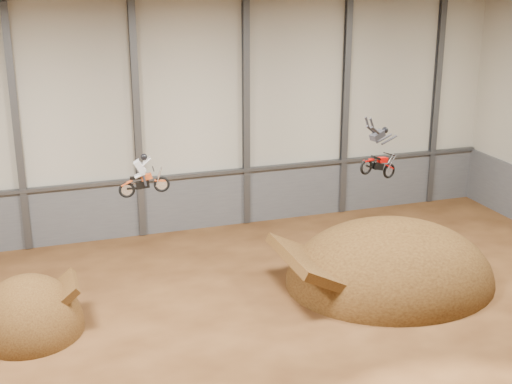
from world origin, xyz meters
The scene contains 14 objects.
floor centered at (0.00, 0.00, 0.00)m, with size 40.00×40.00×0.00m, color #462712.
back_wall centered at (0.00, 15.00, 7.00)m, with size 40.00×0.10×14.00m, color beige.
ceiling centered at (0.00, 0.00, 14.00)m, with size 40.00×40.00×0.00m, color black.
lower_band_back centered at (0.00, 14.90, 1.75)m, with size 39.80×0.18×3.50m, color #595B61.
steel_rail centered at (0.00, 14.75, 3.55)m, with size 39.80×0.35×0.20m, color #47494F.
steel_column_1 centered at (-10.00, 14.80, 7.00)m, with size 0.40×0.36×13.90m, color #47494F.
steel_column_2 centered at (-3.33, 14.80, 7.00)m, with size 0.40×0.36×13.90m, color #47494F.
steel_column_3 centered at (3.33, 14.80, 7.00)m, with size 0.40×0.36×13.90m, color #47494F.
steel_column_4 centered at (10.00, 14.80, 7.00)m, with size 0.40×0.36×13.90m, color #47494F.
steel_column_5 centered at (16.67, 14.80, 7.00)m, with size 0.40×0.36×13.90m, color #47494F.
takeoff_ramp centered at (-10.30, 4.83, 0.00)m, with size 4.91×5.67×4.91m, color #39220E.
landing_ramp centered at (7.69, 4.05, 0.00)m, with size 11.04×9.76×6.37m, color #39220E.
fmx_rider_a centered at (-4.60, 5.57, 6.67)m, with size 2.35×0.90×2.13m, color #CD4F1E, non-canonical shape.
fmx_rider_b centered at (5.85, 2.75, 7.59)m, with size 3.07×0.88×2.63m, color #C80602, non-canonical shape.
Camera 1 is at (-9.88, -25.87, 15.90)m, focal length 50.00 mm.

